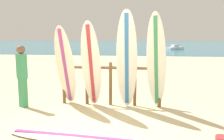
{
  "coord_description": "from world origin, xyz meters",
  "views": [
    {
      "loc": [
        0.98,
        -4.82,
        1.9
      ],
      "look_at": [
        0.08,
        1.82,
        0.94
      ],
      "focal_mm": 37.95,
      "sensor_mm": 36.0,
      "label": 1
    }
  ],
  "objects_px": {
    "small_boat_offshore": "(175,48)",
    "surfboard_rack": "(111,80)",
    "surfboard_lying_on_sand": "(77,137)",
    "beachgoer_standing": "(22,74)",
    "surfboard_leaning_center_left": "(127,61)",
    "surfboard_leaning_center": "(156,62)",
    "surfboard_leaning_left": "(91,66)",
    "surfboard_leaning_far_left": "(65,67)"
  },
  "relations": [
    {
      "from": "surfboard_leaning_center_left",
      "to": "surfboard_leaning_center",
      "type": "bearing_deg",
      "value": 5.37
    },
    {
      "from": "surfboard_lying_on_sand",
      "to": "beachgoer_standing",
      "type": "relative_size",
      "value": 1.67
    },
    {
      "from": "surfboard_leaning_far_left",
      "to": "beachgoer_standing",
      "type": "relative_size",
      "value": 1.31
    },
    {
      "from": "surfboard_leaning_left",
      "to": "surfboard_lying_on_sand",
      "type": "xyz_separation_m",
      "value": [
        0.13,
        -1.87,
        -1.1
      ]
    },
    {
      "from": "surfboard_leaning_center_left",
      "to": "surfboard_lying_on_sand",
      "type": "relative_size",
      "value": 0.92
    },
    {
      "from": "small_boat_offshore",
      "to": "surfboard_leaning_far_left",
      "type": "bearing_deg",
      "value": -102.63
    },
    {
      "from": "surfboard_leaning_left",
      "to": "surfboard_leaning_center_left",
      "type": "height_order",
      "value": "surfboard_leaning_center_left"
    },
    {
      "from": "surfboard_rack",
      "to": "surfboard_leaning_left",
      "type": "distance_m",
      "value": 0.74
    },
    {
      "from": "surfboard_leaning_left",
      "to": "small_boat_offshore",
      "type": "distance_m",
      "value": 29.67
    },
    {
      "from": "beachgoer_standing",
      "to": "small_boat_offshore",
      "type": "bearing_deg",
      "value": 75.37
    },
    {
      "from": "surfboard_leaning_far_left",
      "to": "surfboard_lying_on_sand",
      "type": "height_order",
      "value": "surfboard_leaning_far_left"
    },
    {
      "from": "surfboard_leaning_center",
      "to": "surfboard_lying_on_sand",
      "type": "distance_m",
      "value": 2.77
    },
    {
      "from": "surfboard_leaning_left",
      "to": "small_boat_offshore",
      "type": "relative_size",
      "value": 0.86
    },
    {
      "from": "surfboard_leaning_center_left",
      "to": "surfboard_leaning_center",
      "type": "height_order",
      "value": "surfboard_leaning_center_left"
    },
    {
      "from": "surfboard_rack",
      "to": "surfboard_leaning_left",
      "type": "height_order",
      "value": "surfboard_leaning_left"
    },
    {
      "from": "surfboard_leaning_center_left",
      "to": "surfboard_leaning_center",
      "type": "distance_m",
      "value": 0.74
    },
    {
      "from": "surfboard_leaning_far_left",
      "to": "beachgoer_standing",
      "type": "xyz_separation_m",
      "value": [
        -1.12,
        -0.22,
        -0.17
      ]
    },
    {
      "from": "surfboard_rack",
      "to": "surfboard_leaning_center",
      "type": "relative_size",
      "value": 1.12
    },
    {
      "from": "surfboard_leaning_center",
      "to": "beachgoer_standing",
      "type": "distance_m",
      "value": 3.53
    },
    {
      "from": "surfboard_leaning_far_left",
      "to": "beachgoer_standing",
      "type": "bearing_deg",
      "value": -168.81
    },
    {
      "from": "surfboard_leaning_left",
      "to": "surfboard_leaning_center",
      "type": "bearing_deg",
      "value": 3.81
    },
    {
      "from": "surfboard_rack",
      "to": "beachgoer_standing",
      "type": "xyz_separation_m",
      "value": [
        -2.3,
        -0.51,
        0.2
      ]
    },
    {
      "from": "surfboard_leaning_left",
      "to": "surfboard_leaning_center_left",
      "type": "xyz_separation_m",
      "value": [
        0.91,
        0.04,
        0.14
      ]
    },
    {
      "from": "surfboard_rack",
      "to": "surfboard_leaning_far_left",
      "type": "bearing_deg",
      "value": -166.25
    },
    {
      "from": "surfboard_leaning_far_left",
      "to": "beachgoer_standing",
      "type": "distance_m",
      "value": 1.16
    },
    {
      "from": "surfboard_leaning_left",
      "to": "surfboard_leaning_center",
      "type": "relative_size",
      "value": 0.92
    },
    {
      "from": "surfboard_leaning_left",
      "to": "small_boat_offshore",
      "type": "xyz_separation_m",
      "value": [
        5.76,
        29.1,
        -0.88
      ]
    },
    {
      "from": "surfboard_leaning_far_left",
      "to": "surfboard_lying_on_sand",
      "type": "relative_size",
      "value": 0.78
    },
    {
      "from": "surfboard_leaning_left",
      "to": "surfboard_leaning_center",
      "type": "xyz_separation_m",
      "value": [
        1.65,
        0.11,
        0.1
      ]
    },
    {
      "from": "surfboard_lying_on_sand",
      "to": "small_boat_offshore",
      "type": "distance_m",
      "value": 31.47
    },
    {
      "from": "small_boat_offshore",
      "to": "surfboard_leaning_center_left",
      "type": "bearing_deg",
      "value": -99.47
    },
    {
      "from": "surfboard_leaning_left",
      "to": "surfboard_leaning_center",
      "type": "height_order",
      "value": "surfboard_leaning_center"
    },
    {
      "from": "small_boat_offshore",
      "to": "surfboard_leaning_left",
      "type": "bearing_deg",
      "value": -101.19
    },
    {
      "from": "surfboard_rack",
      "to": "beachgoer_standing",
      "type": "height_order",
      "value": "beachgoer_standing"
    },
    {
      "from": "surfboard_leaning_center_left",
      "to": "surfboard_leaning_center",
      "type": "relative_size",
      "value": 1.03
    },
    {
      "from": "surfboard_leaning_center",
      "to": "small_boat_offshore",
      "type": "distance_m",
      "value": 29.29
    },
    {
      "from": "surfboard_leaning_left",
      "to": "beachgoer_standing",
      "type": "relative_size",
      "value": 1.37
    },
    {
      "from": "surfboard_leaning_center_left",
      "to": "surfboard_leaning_left",
      "type": "bearing_deg",
      "value": -177.46
    },
    {
      "from": "surfboard_rack",
      "to": "surfboard_leaning_center_left",
      "type": "bearing_deg",
      "value": -39.17
    },
    {
      "from": "small_boat_offshore",
      "to": "surfboard_rack",
      "type": "bearing_deg",
      "value": -100.5
    },
    {
      "from": "surfboard_leaning_far_left",
      "to": "surfboard_rack",
      "type": "bearing_deg",
      "value": 13.75
    },
    {
      "from": "surfboard_leaning_center_left",
      "to": "surfboard_lying_on_sand",
      "type": "distance_m",
      "value": 2.41
    }
  ]
}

